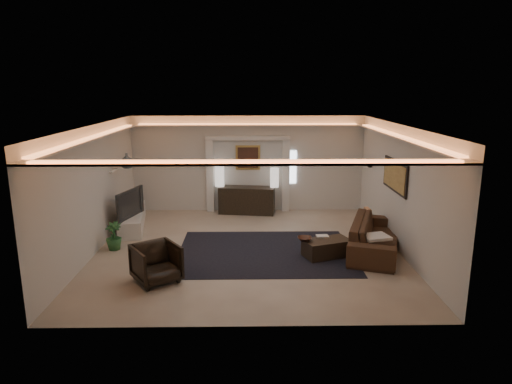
{
  "coord_description": "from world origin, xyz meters",
  "views": [
    {
      "loc": [
        0.03,
        -10.02,
        3.74
      ],
      "look_at": [
        0.2,
        0.6,
        1.25
      ],
      "focal_mm": 31.6,
      "sensor_mm": 36.0,
      "label": 1
    }
  ],
  "objects_px": {
    "sofa": "(375,236)",
    "console": "(247,200)",
    "coffee_table": "(327,248)",
    "armchair": "(156,263)"
  },
  "relations": [
    {
      "from": "console",
      "to": "coffee_table",
      "type": "bearing_deg",
      "value": -54.85
    },
    {
      "from": "sofa",
      "to": "console",
      "type": "bearing_deg",
      "value": 61.32
    },
    {
      "from": "console",
      "to": "sofa",
      "type": "distance_m",
      "value": 4.44
    },
    {
      "from": "console",
      "to": "sofa",
      "type": "height_order",
      "value": "console"
    },
    {
      "from": "coffee_table",
      "to": "armchair",
      "type": "relative_size",
      "value": 1.22
    },
    {
      "from": "sofa",
      "to": "armchair",
      "type": "bearing_deg",
      "value": 127.62
    },
    {
      "from": "console",
      "to": "armchair",
      "type": "xyz_separation_m",
      "value": [
        -1.75,
        -4.87,
        -0.02
      ]
    },
    {
      "from": "armchair",
      "to": "coffee_table",
      "type": "bearing_deg",
      "value": -14.77
    },
    {
      "from": "console",
      "to": "coffee_table",
      "type": "height_order",
      "value": "console"
    },
    {
      "from": "sofa",
      "to": "coffee_table",
      "type": "height_order",
      "value": "sofa"
    }
  ]
}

